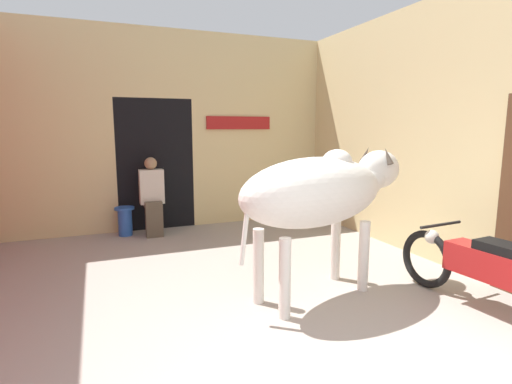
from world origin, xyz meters
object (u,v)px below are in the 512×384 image
shopkeeper_seated (152,195)px  plastic_stool (125,220)px  motorcycle_near (488,269)px  cow (323,191)px

shopkeeper_seated → plastic_stool: 0.62m
shopkeeper_seated → plastic_stool: (-0.43, 0.15, -0.42)m
plastic_stool → shopkeeper_seated: bearing=-19.3°
motorcycle_near → plastic_stool: bearing=125.6°
plastic_stool → motorcycle_near: bearing=-54.4°
motorcycle_near → shopkeeper_seated: size_ratio=1.59×
cow → plastic_stool: size_ratio=4.81×
cow → motorcycle_near: cow is taller
shopkeeper_seated → cow: bearing=-66.5°
cow → shopkeeper_seated: (-1.32, 3.03, -0.43)m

